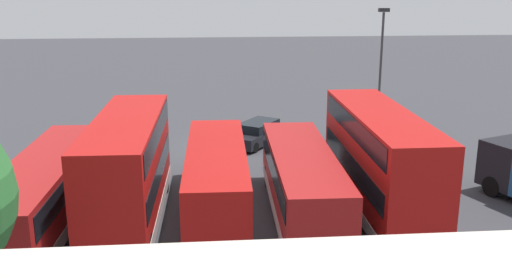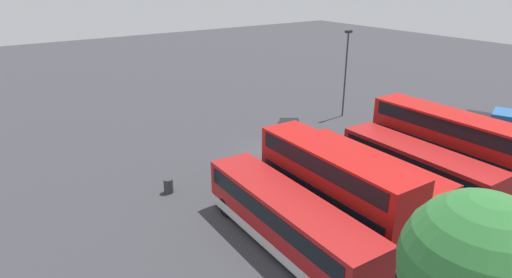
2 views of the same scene
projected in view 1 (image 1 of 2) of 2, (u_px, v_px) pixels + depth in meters
name	position (u px, v px, depth m)	size (l,w,h in m)	color
ground_plane	(216.00, 149.00, 35.29)	(140.00, 140.00, 0.00)	#38383D
bus_double_decker_near_end	(379.00, 159.00, 25.09)	(2.63, 10.76, 4.55)	#B71411
bus_single_deck_second	(302.00, 182.00, 24.71)	(2.81, 10.75, 2.95)	#A51919
bus_single_deck_third	(217.00, 178.00, 25.24)	(2.78, 10.66, 2.95)	#B71411
bus_double_decker_fourth	(128.00, 168.00, 23.96)	(2.80, 10.22, 4.55)	#B71411
bus_single_deck_fifth	(46.00, 191.00, 23.71)	(2.98, 11.75, 2.95)	#A51919
car_hatchback_silver	(257.00, 133.00, 36.10)	(4.06, 4.76, 1.43)	black
lamp_post_tall	(381.00, 62.00, 37.69)	(0.70, 0.30, 8.25)	#38383D
waste_bin_yellow	(44.00, 155.00, 32.38)	(0.60, 0.60, 0.95)	#333338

